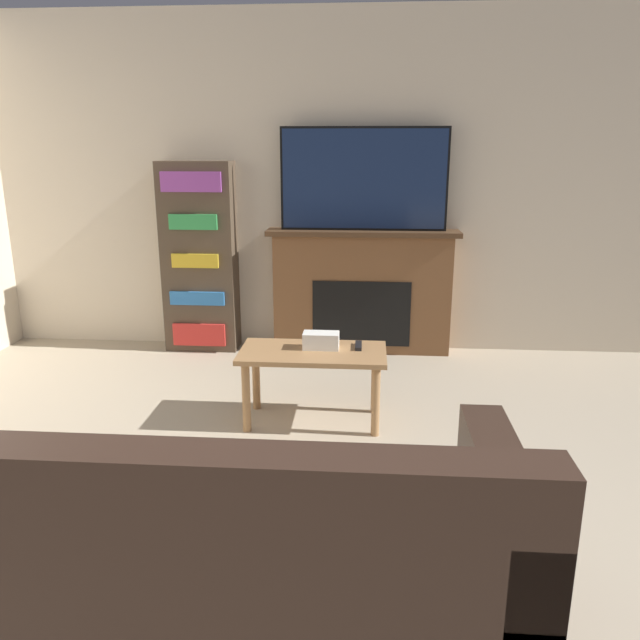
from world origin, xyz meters
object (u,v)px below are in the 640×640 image
object	(u,v)px
fireplace	(362,291)
couch	(179,562)
coffee_table	(313,362)
tv	(364,179)
bookshelf	(200,258)

from	to	relation	value
fireplace	couch	size ratio (longest dim) A/B	0.67
coffee_table	tv	bearing A→B (deg)	78.69
tv	bookshelf	distance (m)	1.49
fireplace	coffee_table	distance (m)	1.46
bookshelf	tv	bearing A→B (deg)	0.11
fireplace	bookshelf	xyz separation A→B (m)	(-1.34, -0.02, 0.26)
couch	coffee_table	world-z (taller)	couch
bookshelf	fireplace	bearing A→B (deg)	0.95
tv	couch	bearing A→B (deg)	-100.22
fireplace	couch	bearing A→B (deg)	-100.15
fireplace	coffee_table	bearing A→B (deg)	-101.15
fireplace	tv	bearing A→B (deg)	-90.00
couch	bookshelf	world-z (taller)	bookshelf
fireplace	coffee_table	world-z (taller)	fireplace
coffee_table	couch	bearing A→B (deg)	-99.36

